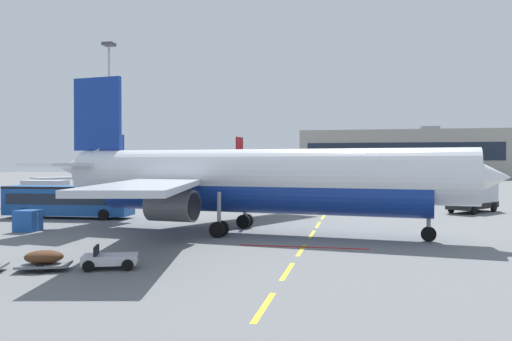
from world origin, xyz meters
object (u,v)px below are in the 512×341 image
Objects in this scene: airliner_far_center at (133,177)px; apron_light_mast_near at (109,100)px; airliner_foreground at (251,180)px; airliner_mid_left at (256,170)px; fuel_service_truck at (474,197)px; ground_power_truck at (39,193)px; uld_cargo_container at (28,221)px; apron_shuttle_bus at (69,199)px; baggage_train at (45,260)px.

apron_light_mast_near is at bearing 131.83° from airliner_far_center.
airliner_foreground is 1.17× the size of airliner_mid_left.
airliner_far_center reaches higher than fuel_service_truck.
ground_power_truck is 29.16m from apron_light_mast_near.
apron_light_mast_near is (-16.10, 43.98, 14.76)m from uld_cargo_container.
airliner_far_center is 18.22m from apron_light_mast_near.
airliner_mid_left is at bearing 86.99° from apron_shuttle_bus.
uld_cargo_container is 0.07× the size of apron_light_mast_near.
airliner_foreground is at bearing -19.17° from apron_shuttle_bus.
airliner_mid_left reaches higher than fuel_service_truck.
fuel_service_truck is (43.64, -11.70, -1.47)m from airliner_far_center.
ground_power_truck is at bearing 135.05° from apron_shuttle_bus.
uld_cargo_container is at bearing 128.17° from baggage_train.
airliner_mid_left reaches higher than airliner_far_center.
fuel_service_truck is 42.75m from uld_cargo_container.
apron_shuttle_bus is at bearing -44.95° from ground_power_truck.
airliner_mid_left is at bearing 101.10° from airliner_foreground.
baggage_train is (21.60, -31.11, -1.12)m from ground_power_truck.
fuel_service_truck is 58.47m from apron_light_mast_near.
uld_cargo_container is at bearing -148.44° from fuel_service_truck.
ground_power_truck is (-13.49, -60.95, -1.73)m from airliner_mid_left.
airliner_foreground is 4.95× the size of fuel_service_truck.
airliner_foreground is 20.73× the size of uld_cargo_container.
airliner_foreground is at bearing -52.83° from airliner_far_center.
ground_power_truck is at bearing -102.48° from airliner_mid_left.
fuel_service_truck reaches higher than uld_cargo_container.
airliner_foreground reaches higher than airliner_mid_left.
apron_light_mast_near is at bearing -116.43° from airliner_mid_left.
apron_shuttle_bus is at bearing -78.41° from airliner_far_center.
airliner_mid_left reaches higher than uld_cargo_container.
ground_power_truck is 0.29× the size of apron_light_mast_near.
ground_power_truck is (-48.27, -3.66, 0.00)m from fuel_service_truck.
uld_cargo_container is at bearing -57.65° from ground_power_truck.
apron_light_mast_near is at bearing 128.34° from airliner_foreground.
apron_light_mast_near is (-25.85, 56.38, 15.03)m from baggage_train.
ground_power_truck is at bearing 122.35° from uld_cargo_container.
airliner_foreground is 78.74m from airliner_mid_left.
fuel_service_truck is at bearing 45.49° from airliner_foreground.
apron_light_mast_near reaches higher than airliner_mid_left.
fuel_service_truck is at bearing 52.50° from baggage_train.
apron_shuttle_bus is (-18.87, 6.56, -2.20)m from airliner_foreground.
fuel_service_truck is at bearing 31.56° from uld_cargo_container.
apron_shuttle_bus reaches higher than uld_cargo_container.
fuel_service_truck is at bearing 4.33° from ground_power_truck.
baggage_train is 15.77m from uld_cargo_container.
airliner_far_center is at bearing 165.00° from fuel_service_truck.
airliner_foreground reaches higher than airliner_far_center.
airliner_mid_left reaches higher than apron_shuttle_bus.
airliner_foreground is at bearing -78.90° from airliner_mid_left.
ground_power_truck is at bearing 150.33° from airliner_foreground.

